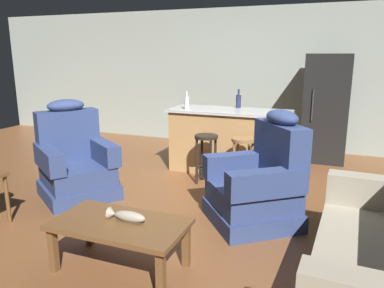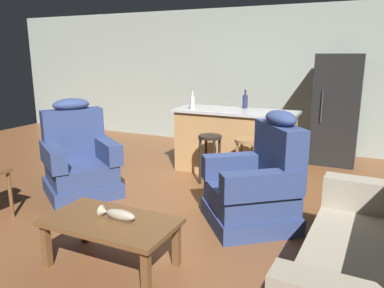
{
  "view_description": "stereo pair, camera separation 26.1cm",
  "coord_description": "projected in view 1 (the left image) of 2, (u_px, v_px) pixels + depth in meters",
  "views": [
    {
      "loc": [
        1.51,
        -3.97,
        1.75
      ],
      "look_at": [
        -0.02,
        -0.1,
        0.75
      ],
      "focal_mm": 35.0,
      "sensor_mm": 36.0,
      "label": 1
    },
    {
      "loc": [
        1.75,
        -3.86,
        1.75
      ],
      "look_at": [
        -0.02,
        -0.1,
        0.75
      ],
      "focal_mm": 35.0,
      "sensor_mm": 36.0,
      "label": 2
    }
  ],
  "objects": [
    {
      "name": "bar_stool_left",
      "position": [
        206.0,
        150.0,
        5.13
      ],
      "size": [
        0.32,
        0.32,
        0.68
      ],
      "color": "black",
      "rests_on": "ground_plane"
    },
    {
      "name": "recliner_near_lamp",
      "position": [
        75.0,
        163.0,
        4.69
      ],
      "size": [
        1.17,
        1.17,
        1.2
      ],
      "rotation": [
        0.0,
        0.0,
        -0.6
      ],
      "color": "navy",
      "rests_on": "ground_plane"
    },
    {
      "name": "bottle_short_amber",
      "position": [
        238.0,
        101.0,
        5.7
      ],
      "size": [
        0.08,
        0.08,
        0.28
      ],
      "color": "#23284C",
      "rests_on": "kitchen_island"
    },
    {
      "name": "bar_stool_right",
      "position": [
        243.0,
        154.0,
        4.94
      ],
      "size": [
        0.32,
        0.32,
        0.68
      ],
      "color": "olive",
      "rests_on": "ground_plane"
    },
    {
      "name": "refrigerator",
      "position": [
        326.0,
        108.0,
        6.17
      ],
      "size": [
        0.7,
        0.69,
        1.76
      ],
      "color": "black",
      "rests_on": "ground_plane"
    },
    {
      "name": "ground_plane",
      "position": [
        197.0,
        202.0,
        4.54
      ],
      "size": [
        12.0,
        12.0,
        0.0
      ],
      "color": "brown"
    },
    {
      "name": "bottle_tall_green",
      "position": [
        187.0,
        102.0,
        5.54
      ],
      "size": [
        0.07,
        0.07,
        0.27
      ],
      "color": "silver",
      "rests_on": "kitchen_island"
    },
    {
      "name": "coffee_table",
      "position": [
        120.0,
        228.0,
        3.06
      ],
      "size": [
        1.1,
        0.6,
        0.42
      ],
      "color": "brown",
      "rests_on": "ground_plane"
    },
    {
      "name": "recliner_near_island",
      "position": [
        260.0,
        184.0,
        3.93
      ],
      "size": [
        1.18,
        1.18,
        1.2
      ],
      "rotation": [
        0.0,
        0.0,
        3.81
      ],
      "color": "navy",
      "rests_on": "ground_plane"
    },
    {
      "name": "kitchen_island",
      "position": [
        229.0,
        141.0,
        5.64
      ],
      "size": [
        1.8,
        0.7,
        0.95
      ],
      "color": "#AD7F4C",
      "rests_on": "ground_plane"
    },
    {
      "name": "fish_figurine",
      "position": [
        126.0,
        216.0,
        3.05
      ],
      "size": [
        0.34,
        0.1,
        0.1
      ],
      "color": "#4C3823",
      "rests_on": "coffee_table"
    },
    {
      "name": "back_wall",
      "position": [
        256.0,
        79.0,
        7.05
      ],
      "size": [
        12.0,
        0.05,
        2.6
      ],
      "color": "#939E93",
      "rests_on": "ground_plane"
    }
  ]
}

